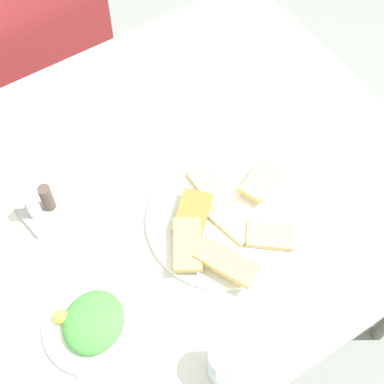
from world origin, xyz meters
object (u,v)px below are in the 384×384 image
at_px(salad_plate_greens, 93,323).
at_px(drinking_glass, 227,362).
at_px(dining_table, 174,205).
at_px(dining_chair, 39,66).
at_px(pide_platter, 222,221).
at_px(condiment_caddy, 42,206).
at_px(fork, 2,139).
at_px(paper_napkin, 0,135).

distance_m(salad_plate_greens, drinking_glass, 0.26).
bearing_deg(dining_table, drinking_glass, -108.99).
height_order(dining_chair, pide_platter, dining_chair).
bearing_deg(dining_chair, drinking_glass, -95.13).
bearing_deg(condiment_caddy, dining_chair, 70.15).
xyz_separation_m(pide_platter, fork, (-0.29, 0.45, -0.01)).
xyz_separation_m(dining_table, fork, (-0.26, 0.32, 0.09)).
relative_size(pide_platter, salad_plate_greens, 1.65).
distance_m(salad_plate_greens, fork, 0.50).
xyz_separation_m(salad_plate_greens, condiment_caddy, (0.03, 0.28, 0.01)).
bearing_deg(dining_table, salad_plate_greens, -147.72).
bearing_deg(dining_chair, condiment_caddy, -109.85).
bearing_deg(dining_chair, paper_napkin, -119.79).
xyz_separation_m(dining_chair, condiment_caddy, (-0.23, -0.64, 0.27)).
height_order(pide_platter, paper_napkin, pide_platter).
relative_size(dining_chair, pide_platter, 2.84).
height_order(salad_plate_greens, paper_napkin, salad_plate_greens).
bearing_deg(salad_plate_greens, dining_chair, 74.17).
height_order(dining_table, drinking_glass, drinking_glass).
bearing_deg(condiment_caddy, pide_platter, -37.43).
bearing_deg(pide_platter, paper_napkin, 121.94).
distance_m(pide_platter, drinking_glass, 0.30).
relative_size(paper_napkin, condiment_caddy, 1.55).
height_order(salad_plate_greens, condiment_caddy, condiment_caddy).
distance_m(dining_table, pide_platter, 0.17).
distance_m(drinking_glass, condiment_caddy, 0.50).
relative_size(drinking_glass, paper_napkin, 0.58).
xyz_separation_m(pide_platter, paper_napkin, (-0.29, 0.47, -0.01)).
height_order(paper_napkin, condiment_caddy, condiment_caddy).
height_order(dining_table, pide_platter, pide_platter).
bearing_deg(dining_chair, fork, -118.71).
distance_m(dining_table, drinking_glass, 0.43).
height_order(dining_table, salad_plate_greens, salad_plate_greens).
bearing_deg(pide_platter, dining_chair, 94.33).
height_order(pide_platter, condiment_caddy, condiment_caddy).
bearing_deg(condiment_caddy, drinking_glass, -74.65).
bearing_deg(condiment_caddy, fork, 89.07).
relative_size(pide_platter, drinking_glass, 3.52).
relative_size(pide_platter, condiment_caddy, 3.16).
bearing_deg(paper_napkin, drinking_glass, -79.98).
distance_m(dining_chair, drinking_glass, 1.16).
relative_size(salad_plate_greens, fork, 1.14).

